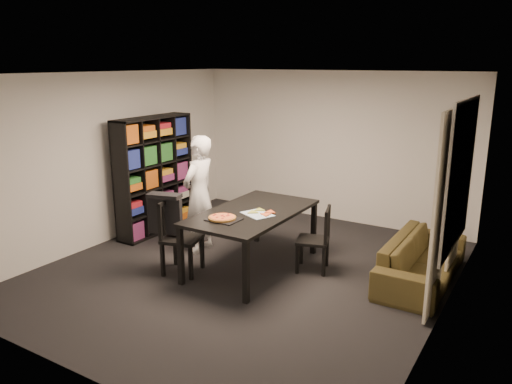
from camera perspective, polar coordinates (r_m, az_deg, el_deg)
The scene contains 16 objects.
room at distance 6.43m, azimuth -1.09°, elevation 1.73°, with size 5.01×5.51×2.61m.
window_pane at distance 6.08m, azimuth 22.35°, elevation 1.78°, with size 0.02×1.40×1.60m, color black.
window_frame at distance 6.08m, azimuth 22.30°, elevation 1.78°, with size 0.03×1.52×1.72m, color white.
curtain_left at distance 5.68m, azimuth 20.28°, elevation -2.54°, with size 0.03×0.70×2.25m, color beige.
curtain_right at distance 6.67m, azimuth 22.10°, elevation -0.22°, with size 0.03×0.70×2.25m, color beige.
bookshelf at distance 8.27m, azimuth -11.51°, elevation 1.89°, with size 0.35×1.50×1.90m, color black.
dining_table at distance 6.68m, azimuth -0.45°, elevation -2.78°, with size 1.08×1.94×0.81m.
chair_left at distance 6.70m, azimuth -9.22°, elevation -4.46°, with size 0.57×0.57×0.99m.
chair_right at distance 6.71m, azimuth 7.24°, elevation -4.90°, with size 0.51×0.51×0.89m.
draped_jacket at distance 6.67m, azimuth -10.36°, elevation -2.28°, with size 0.47×0.30×0.55m.
person at distance 7.33m, azimuth -6.53°, elevation -0.25°, with size 0.63×0.41×1.73m, color white.
baking_tray at distance 6.30m, azimuth -3.69°, elevation -3.14°, with size 0.40×0.32×0.01m, color black.
pepperoni_pizza at distance 6.30m, azimuth -3.88°, elevation -2.94°, with size 0.35×0.35×0.03m.
kitchen_towel at distance 6.51m, azimuth 0.17°, elevation -2.55°, with size 0.40×0.30×0.01m, color silver.
pizza_slices at distance 6.56m, azimuth 0.69°, elevation -2.30°, with size 0.37×0.31×0.01m, color gold, non-canonical shape.
sofa at distance 6.80m, azimuth 18.46°, elevation -7.32°, with size 1.93×0.75×0.56m, color #41321A.
Camera 1 is at (3.37, -5.28, 2.75)m, focal length 35.00 mm.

